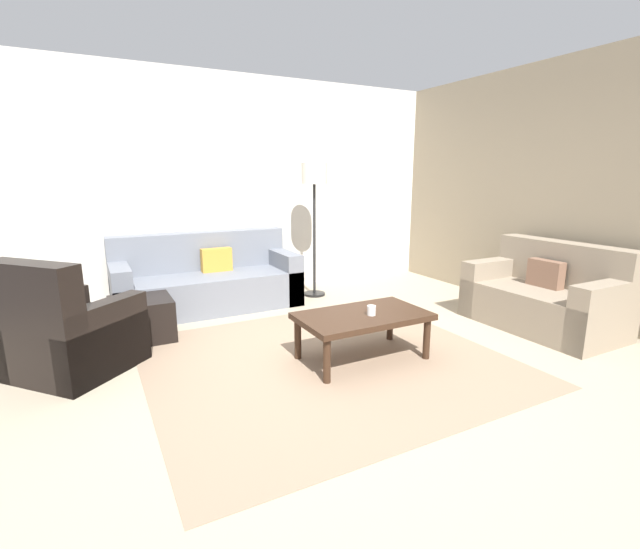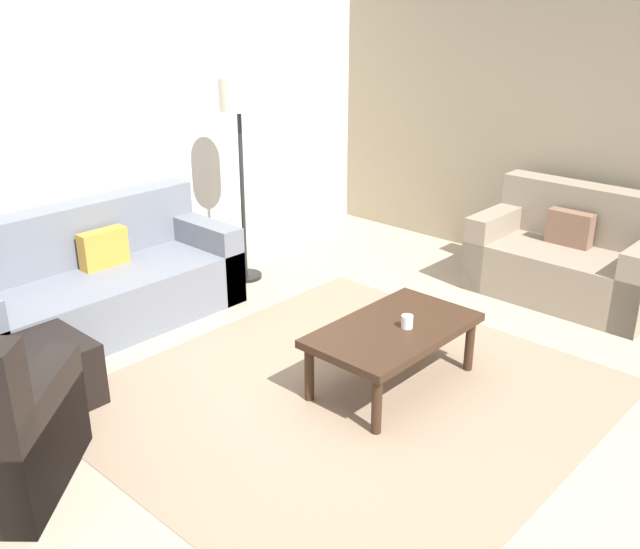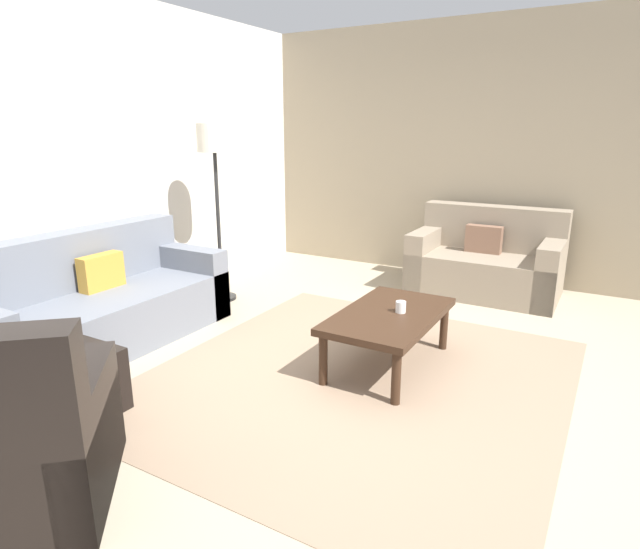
% 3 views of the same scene
% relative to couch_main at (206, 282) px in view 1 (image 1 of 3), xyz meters
% --- Properties ---
extents(ground_plane, '(8.00, 8.00, 0.00)m').
position_rel_couch_main_xyz_m(ground_plane, '(0.50, -2.11, -0.30)').
color(ground_plane, tan).
extents(rear_partition, '(6.00, 0.12, 2.80)m').
position_rel_couch_main_xyz_m(rear_partition, '(0.50, 0.49, 1.10)').
color(rear_partition, silver).
rests_on(rear_partition, ground_plane).
extents(stone_feature_panel, '(0.12, 5.20, 2.80)m').
position_rel_couch_main_xyz_m(stone_feature_panel, '(3.50, -2.11, 1.10)').
color(stone_feature_panel, gray).
rests_on(stone_feature_panel, ground_plane).
extents(area_rug, '(2.90, 2.68, 0.01)m').
position_rel_couch_main_xyz_m(area_rug, '(0.50, -2.11, -0.29)').
color(area_rug, '#927860').
rests_on(area_rug, ground_plane).
extents(couch_main, '(2.10, 0.89, 0.88)m').
position_rel_couch_main_xyz_m(couch_main, '(0.00, 0.00, 0.00)').
color(couch_main, slate).
rests_on(couch_main, ground_plane).
extents(couch_loveseat, '(0.85, 1.46, 0.88)m').
position_rel_couch_main_xyz_m(couch_loveseat, '(2.96, -2.40, 0.00)').
color(couch_loveseat, gray).
rests_on(couch_loveseat, ground_plane).
extents(armchair_leather, '(1.13, 1.13, 0.95)m').
position_rel_couch_main_xyz_m(armchair_leather, '(-1.44, -1.35, 0.01)').
color(armchair_leather, black).
rests_on(armchair_leather, ground_plane).
extents(ottoman, '(0.56, 0.56, 0.40)m').
position_rel_couch_main_xyz_m(ottoman, '(-0.83, -0.80, -0.10)').
color(ottoman, black).
rests_on(ottoman, ground_plane).
extents(coffee_table, '(1.10, 0.64, 0.41)m').
position_rel_couch_main_xyz_m(coffee_table, '(0.79, -2.21, 0.06)').
color(coffee_table, '#382316').
rests_on(coffee_table, ground_plane).
extents(cup, '(0.07, 0.07, 0.08)m').
position_rel_couch_main_xyz_m(cup, '(0.83, -2.28, 0.15)').
color(cup, white).
rests_on(cup, coffee_table).
extents(lamp_standing, '(0.32, 0.32, 1.71)m').
position_rel_couch_main_xyz_m(lamp_standing, '(1.38, -0.16, 1.11)').
color(lamp_standing, black).
rests_on(lamp_standing, ground_plane).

